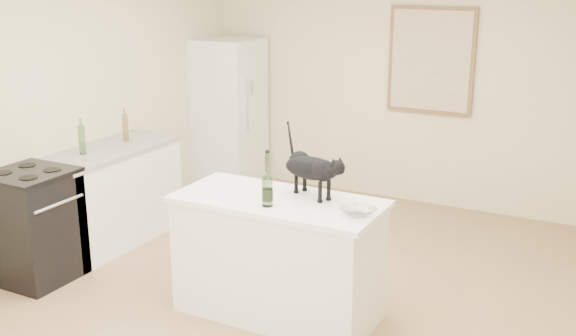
{
  "coord_description": "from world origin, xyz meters",
  "views": [
    {
      "loc": [
        2.32,
        -4.27,
        2.49
      ],
      "look_at": [
        0.15,
        -0.15,
        1.12
      ],
      "focal_mm": 43.05,
      "sensor_mm": 36.0,
      "label": 1
    }
  ],
  "objects_px": {
    "glass_bowl": "(358,211)",
    "stove": "(34,227)",
    "fridge": "(229,113)",
    "black_cat": "(312,171)",
    "wine_bottle": "(267,182)"
  },
  "relations": [
    {
      "from": "black_cat",
      "to": "glass_bowl",
      "type": "bearing_deg",
      "value": -0.86
    },
    {
      "from": "fridge",
      "to": "black_cat",
      "type": "xyz_separation_m",
      "value": [
        2.23,
        -2.39,
        0.24
      ]
    },
    {
      "from": "stove",
      "to": "fridge",
      "type": "distance_m",
      "value": 2.98
    },
    {
      "from": "stove",
      "to": "glass_bowl",
      "type": "xyz_separation_m",
      "value": [
        2.68,
        0.35,
        0.48
      ]
    },
    {
      "from": "fridge",
      "to": "black_cat",
      "type": "relative_size",
      "value": 3.19
    },
    {
      "from": "stove",
      "to": "fridge",
      "type": "height_order",
      "value": "fridge"
    },
    {
      "from": "fridge",
      "to": "glass_bowl",
      "type": "bearing_deg",
      "value": -44.18
    },
    {
      "from": "stove",
      "to": "glass_bowl",
      "type": "bearing_deg",
      "value": 7.34
    },
    {
      "from": "fridge",
      "to": "glass_bowl",
      "type": "distance_m",
      "value": 3.74
    },
    {
      "from": "glass_bowl",
      "to": "fridge",
      "type": "bearing_deg",
      "value": 135.82
    },
    {
      "from": "stove",
      "to": "fridge",
      "type": "relative_size",
      "value": 0.53
    },
    {
      "from": "glass_bowl",
      "to": "stove",
      "type": "bearing_deg",
      "value": -172.66
    },
    {
      "from": "wine_bottle",
      "to": "glass_bowl",
      "type": "height_order",
      "value": "wine_bottle"
    },
    {
      "from": "black_cat",
      "to": "fridge",
      "type": "bearing_deg",
      "value": 157.31
    },
    {
      "from": "wine_bottle",
      "to": "glass_bowl",
      "type": "distance_m",
      "value": 0.65
    }
  ]
}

